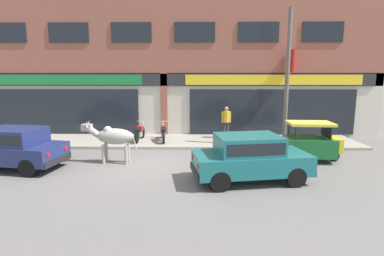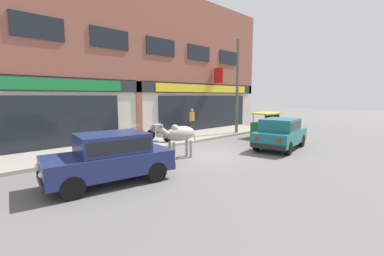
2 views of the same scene
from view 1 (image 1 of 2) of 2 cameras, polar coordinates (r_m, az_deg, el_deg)
ground_plane at (r=11.35m, az=-8.14°, el=-6.84°), size 90.00×90.00×0.00m
sidewalk at (r=14.90m, az=-5.87°, el=-2.50°), size 19.00×3.03×0.13m
shop_building at (r=16.35m, az=-5.36°, el=13.64°), size 23.00×1.40×9.10m
cow at (r=11.58m, az=-14.87°, el=-1.62°), size 2.15×0.63×1.61m
car_0 at (r=9.46m, az=10.93°, el=-5.20°), size 3.79×2.18×1.46m
car_1 at (r=12.25m, az=-31.01°, el=-3.00°), size 3.76×2.09×1.46m
auto_rickshaw at (r=12.38m, az=21.90°, el=-2.90°), size 2.02×1.24×1.52m
motorcycle_0 at (r=14.80m, az=-9.96°, el=-0.88°), size 0.52×1.81×0.88m
motorcycle_1 at (r=14.61m, az=-5.50°, el=-0.92°), size 0.52×1.81×0.88m
pedestrian at (r=15.14m, az=6.54°, el=1.74°), size 0.48×0.32×1.60m
utility_pole at (r=13.78m, az=17.67°, el=8.86°), size 0.18×0.18×5.95m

